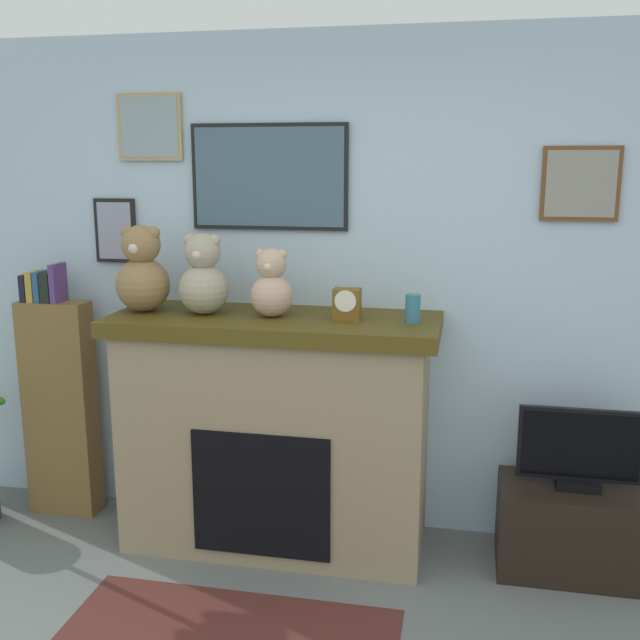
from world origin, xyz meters
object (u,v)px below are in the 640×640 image
at_px(candle_jar, 413,308).
at_px(teddy_bear_grey, 203,278).
at_px(mantel_clock, 347,304).
at_px(teddy_bear_tan, 142,273).
at_px(bookshelf, 60,402).
at_px(television, 580,450).
at_px(tv_stand, 574,529).
at_px(teddy_bear_cream, 272,286).
at_px(fireplace, 276,431).

height_order(candle_jar, teddy_bear_grey, teddy_bear_grey).
height_order(mantel_clock, teddy_bear_grey, teddy_bear_grey).
xyz_separation_m(teddy_bear_tan, teddy_bear_grey, (0.32, 0.00, -0.02)).
bearing_deg(bookshelf, television, -2.11).
bearing_deg(mantel_clock, teddy_bear_tan, 179.94).
bearing_deg(tv_stand, teddy_bear_grey, -179.48).
xyz_separation_m(tv_stand, teddy_bear_cream, (-1.49, -0.02, 1.14)).
height_order(tv_stand, television, television).
relative_size(bookshelf, tv_stand, 1.99).
bearing_deg(teddy_bear_tan, teddy_bear_cream, 0.01).
bearing_deg(fireplace, mantel_clock, -3.05).
height_order(fireplace, teddy_bear_grey, teddy_bear_grey).
xyz_separation_m(candle_jar, teddy_bear_tan, (-1.36, -0.00, 0.13)).
bearing_deg(candle_jar, tv_stand, 1.17).
bearing_deg(teddy_bear_tan, bookshelf, 168.77).
bearing_deg(tv_stand, fireplace, 179.95).
relative_size(fireplace, candle_jar, 11.98).
distance_m(television, teddy_bear_tan, 2.30).
relative_size(bookshelf, television, 2.48).
distance_m(candle_jar, teddy_bear_cream, 0.69).
bearing_deg(teddy_bear_tan, fireplace, 1.54).
height_order(fireplace, television, fireplace).
xyz_separation_m(fireplace, tv_stand, (1.48, -0.00, -0.39)).
xyz_separation_m(fireplace, candle_jar, (0.68, -0.02, 0.67)).
xyz_separation_m(bookshelf, candle_jar, (1.95, -0.12, 0.63)).
distance_m(tv_stand, teddy_bear_grey, 2.18).
height_order(television, mantel_clock, mantel_clock).
height_order(bookshelf, tv_stand, bookshelf).
bearing_deg(mantel_clock, teddy_bear_cream, 179.81).
relative_size(fireplace, teddy_bear_cream, 4.83).
distance_m(mantel_clock, teddy_bear_grey, 0.73).
height_order(mantel_clock, teddy_bear_tan, teddy_bear_tan).
relative_size(candle_jar, teddy_bear_grey, 0.34).
bearing_deg(teddy_bear_grey, teddy_bear_tan, -179.99).
distance_m(television, mantel_clock, 1.30).
relative_size(candle_jar, teddy_bear_cream, 0.40).
distance_m(fireplace, candle_jar, 0.95).
height_order(teddy_bear_grey, teddy_bear_cream, teddy_bear_grey).
bearing_deg(mantel_clock, candle_jar, 0.30).
xyz_separation_m(tv_stand, mantel_clock, (-1.12, -0.02, 1.07)).
height_order(teddy_bear_tan, teddy_bear_grey, teddy_bear_tan).
height_order(bookshelf, mantel_clock, bookshelf).
distance_m(bookshelf, television, 2.75).
xyz_separation_m(bookshelf, teddy_bear_tan, (0.59, -0.12, 0.76)).
xyz_separation_m(mantel_clock, teddy_bear_cream, (-0.37, 0.00, 0.08)).
bearing_deg(television, bookshelf, 177.89).
bearing_deg(teddy_bear_tan, mantel_clock, -0.06).
xyz_separation_m(fireplace, teddy_bear_tan, (-0.68, -0.02, 0.80)).
relative_size(mantel_clock, teddy_bear_grey, 0.38).
distance_m(candle_jar, teddy_bear_grey, 1.04).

